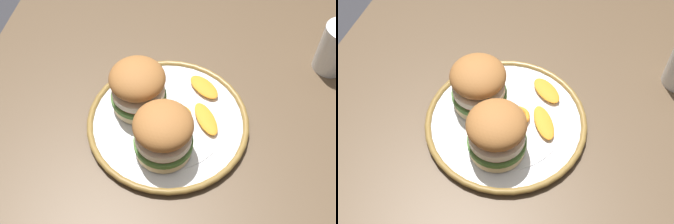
# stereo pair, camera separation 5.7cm
# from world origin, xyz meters

# --- Properties ---
(dining_table) EXTENTS (1.29, 0.85, 0.74)m
(dining_table) POSITION_xyz_m (0.00, 0.00, 0.64)
(dining_table) COLOR brown
(dining_table) RESTS_ON ground
(dinner_plate) EXTENTS (0.30, 0.30, 0.02)m
(dinner_plate) POSITION_xyz_m (-0.07, 0.01, 0.75)
(dinner_plate) COLOR white
(dinner_plate) RESTS_ON dining_table
(sandwich_half_left) EXTENTS (0.14, 0.14, 0.10)m
(sandwich_half_left) POSITION_xyz_m (-0.14, 0.01, 0.81)
(sandwich_half_left) COLOR beige
(sandwich_half_left) RESTS_ON dinner_plate
(sandwich_half_right) EXTENTS (0.14, 0.14, 0.10)m
(sandwich_half_right) POSITION_xyz_m (-0.05, 0.07, 0.81)
(sandwich_half_right) COLOR beige
(sandwich_half_right) RESTS_ON dinner_plate
(orange_peel_curled) EXTENTS (0.06, 0.06, 0.01)m
(orange_peel_curled) POSITION_xyz_m (-0.06, -0.01, 0.76)
(orange_peel_curled) COLOR orange
(orange_peel_curled) RESTS_ON dinner_plate
(orange_peel_strip_long) EXTENTS (0.08, 0.07, 0.01)m
(orange_peel_strip_long) POSITION_xyz_m (-0.06, -0.06, 0.76)
(orange_peel_strip_long) COLOR orange
(orange_peel_strip_long) RESTS_ON dinner_plate
(orange_peel_strip_short) EXTENTS (0.07, 0.08, 0.01)m
(orange_peel_strip_short) POSITION_xyz_m (0.02, -0.04, 0.76)
(orange_peel_strip_short) COLOR orange
(orange_peel_strip_short) RESTS_ON dinner_plate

